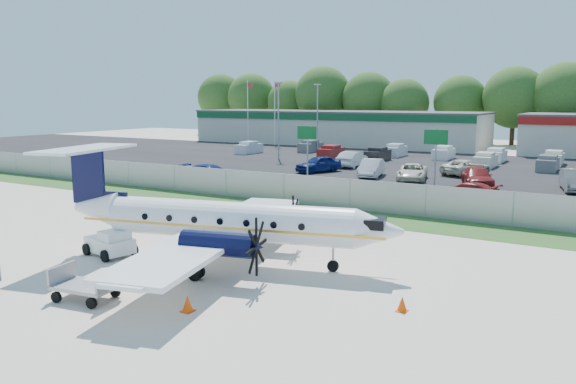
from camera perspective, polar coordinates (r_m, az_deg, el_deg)
The scene contains 29 objects.
ground at distance 25.12m, azimuth -6.97°, elevation -7.13°, with size 170.00×170.00×0.00m, color beige.
grass_verge at distance 35.12m, azimuth 4.95°, elevation -2.30°, with size 170.00×4.00×0.02m, color #2D561E.
access_road at distance 41.45m, azimuth 9.10°, elevation -0.57°, with size 170.00×8.00×0.02m, color black.
parking_lot at distance 61.31m, azimuth 16.26°, elevation 2.40°, with size 170.00×32.00×0.02m, color black.
perimeter_fence at distance 36.73m, azimuth 6.31°, elevation -0.22°, with size 120.00×0.06×1.99m.
building_west at distance 89.95m, azimuth 4.83°, elevation 6.55°, with size 46.40×12.40×5.24m.
sign_left at distance 47.87m, azimuth 1.95°, elevation 5.22°, with size 1.80×0.26×5.00m.
sign_mid at distance 43.75m, azimuth 14.77°, elevation 4.52°, with size 1.80×0.26×5.00m.
flagpole_west at distance 89.74m, azimuth -4.07°, elevation 8.48°, with size 1.06×0.12×10.00m.
flagpole_east at distance 87.02m, azimuth -1.32°, elevation 8.47°, with size 1.06×0.12×10.00m.
light_pole_nw at distance 66.83m, azimuth -0.97°, elevation 7.82°, with size 0.90×0.35×9.09m.
light_pole_sw at distance 75.56m, azimuth 3.00°, elevation 8.00°, with size 0.90×0.35×9.09m.
tree_line at distance 94.52m, azimuth 21.35°, elevation 4.48°, with size 112.00×6.00×14.00m, color #2A5017, non-canonical shape.
aircraft at distance 24.71m, azimuth -6.64°, elevation -2.87°, with size 16.08×15.73×4.91m.
pushback_tug at distance 27.11m, azimuth -17.54°, elevation -4.98°, with size 2.53×2.06×1.24m.
baggage_cart_far at distance 21.61m, azimuth -19.87°, elevation -8.89°, with size 2.42×1.65×1.18m.
cone_nose at distance 19.80m, azimuth 11.52°, elevation -11.11°, with size 0.37×0.37×0.53m.
cone_port_wing at distance 19.69m, azimuth -10.18°, elevation -11.11°, with size 0.41×0.41×0.58m.
cone_starboard_wing at distance 37.65m, azimuth -2.71°, elevation -1.13°, with size 0.34×0.34×0.49m.
road_car_west at distance 47.66m, azimuth -7.78°, elevation 0.75°, with size 2.33×5.74×1.67m, color navy.
road_car_mid at distance 41.90m, azimuth 17.66°, elevation -0.81°, with size 1.83×4.51×1.31m, color maroon.
parked_car_a at distance 55.22m, azimuth 3.10°, elevation 2.01°, with size 1.93×4.79×1.63m, color navy.
parked_car_b at distance 52.44m, azimuth 8.44°, elevation 1.53°, with size 1.74×5.00×1.65m, color silver.
parked_car_c at distance 51.08m, azimuth 12.47°, elevation 1.20°, with size 2.40×5.21×1.45m, color beige.
parked_car_d at distance 49.07m, azimuth 18.63°, elevation 0.59°, with size 2.11×5.19×1.51m, color maroon.
parked_car_e at distance 49.16m, azimuth 27.11°, elevation 0.06°, with size 1.82×5.21×1.72m, color #595B5E.
parked_car_f at distance 59.89m, azimuth 6.52°, elevation 2.55°, with size 1.74×4.99×1.64m, color silver.
parked_car_g at distance 55.65m, azimuth 17.63°, elevation 1.64°, with size 2.46×5.33×1.48m, color beige.
far_parking_rows at distance 66.15m, azimuth 17.33°, elevation 2.83°, with size 56.00×10.00×1.60m, color gray, non-canonical shape.
Camera 1 is at (14.67, -19.10, 7.15)m, focal length 35.00 mm.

